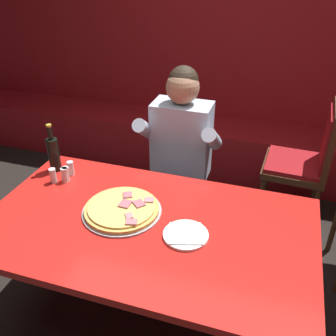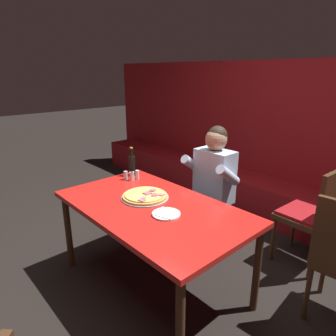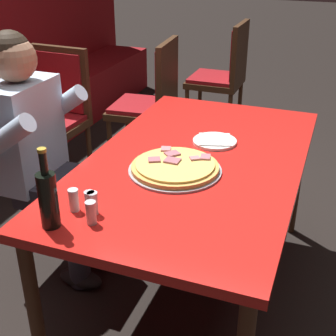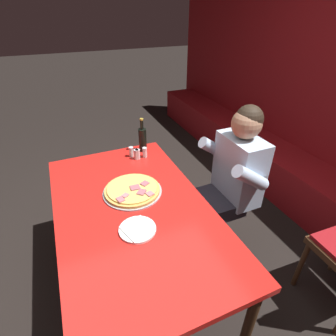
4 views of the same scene
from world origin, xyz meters
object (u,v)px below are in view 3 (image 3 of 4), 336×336
shaker_red_pepper_flakes (91,214)px  main_dining_table (196,173)px  dining_chair_far_right (225,72)px  pizza (175,167)px  shaker_oregano (74,201)px  shaker_parmesan (90,203)px  plate_white_paper (215,141)px  shaker_black_pepper (93,204)px  dining_chair_far_left (54,110)px  beer_bottle (48,198)px  dining_chair_near_right (152,98)px  diner_seated_blue_shirt (41,150)px

shaker_red_pepper_flakes → main_dining_table: bearing=-16.2°
dining_chair_far_right → pizza: bearing=-171.2°
shaker_red_pepper_flakes → dining_chair_far_right: bearing=4.4°
main_dining_table → pizza: pizza is taller
shaker_oregano → shaker_parmesan: same height
plate_white_paper → shaker_black_pepper: (-0.77, 0.24, 0.03)m
shaker_black_pepper → dining_chair_far_left: size_ratio=0.09×
main_dining_table → plate_white_paper: (0.20, -0.03, 0.08)m
pizza → shaker_red_pepper_flakes: (-0.48, 0.14, 0.02)m
shaker_oregano → shaker_black_pepper: 0.08m
beer_bottle → dining_chair_far_right: beer_bottle is taller
beer_bottle → shaker_black_pepper: (0.12, -0.10, -0.07)m
beer_bottle → dining_chair_near_right: size_ratio=0.29×
shaker_parmesan → shaker_red_pepper_flakes: (-0.06, -0.04, 0.00)m
shaker_black_pepper → dining_chair_far_right: (2.60, 0.18, -0.20)m
shaker_red_pepper_flakes → dining_chair_far_left: (1.39, 1.08, -0.22)m
dining_chair_far_right → shaker_red_pepper_flakes: bearing=-175.6°
pizza → dining_chair_far_right: bearing=8.8°
shaker_red_pepper_flakes → plate_white_paper: bearing=-14.4°
pizza → shaker_black_pepper: shaker_black_pepper is taller
plate_white_paper → shaker_red_pepper_flakes: (-0.83, 0.21, 0.03)m
shaker_oregano → shaker_parmesan: (0.01, -0.06, 0.00)m
shaker_black_pepper → beer_bottle: bearing=140.9°
diner_seated_blue_shirt → pizza: bearing=-95.9°
plate_white_paper → shaker_oregano: bearing=158.0°
plate_white_paper → shaker_oregano: shaker_oregano is taller
pizza → plate_white_paper: size_ratio=1.89×
shaker_red_pepper_flakes → dining_chair_near_right: bearing=16.3°
shaker_parmesan → diner_seated_blue_shirt: (0.49, 0.55, -0.09)m
shaker_black_pepper → shaker_oregano: bearing=93.6°
beer_bottle → shaker_black_pepper: bearing=-39.1°
dining_chair_far_right → beer_bottle: bearing=-178.3°
pizza → diner_seated_blue_shirt: (0.08, 0.73, -0.07)m
dining_chair_far_right → dining_chair_far_left: size_ratio=1.03×
main_dining_table → diner_seated_blue_shirt: size_ratio=1.24×
dining_chair_near_right → dining_chair_far_left: bearing=129.8°
shaker_oregano → diner_seated_blue_shirt: 0.70m
plate_white_paper → dining_chair_near_right: dining_chair_near_right is taller
main_dining_table → shaker_parmesan: shaker_parmesan is taller
pizza → shaker_oregano: (-0.42, 0.23, 0.02)m
plate_white_paper → dining_chair_near_right: size_ratio=0.21×
pizza → dining_chair_far_right: dining_chair_far_right is taller
main_dining_table → dining_chair_far_left: bearing=58.8°
main_dining_table → dining_chair_near_right: 1.42m
pizza → shaker_oregano: 0.48m
beer_bottle → dining_chair_far_left: size_ratio=0.30×
main_dining_table → shaker_red_pepper_flakes: 0.66m
main_dining_table → plate_white_paper: bearing=-8.4°
beer_bottle → main_dining_table: bearing=-23.9°
shaker_oregano → dining_chair_near_right: size_ratio=0.09×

